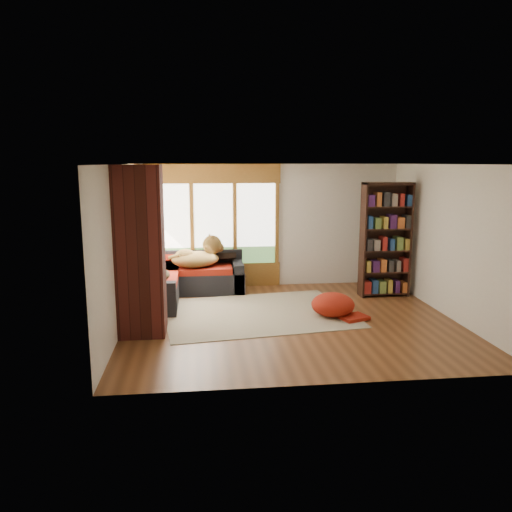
{
  "coord_description": "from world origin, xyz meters",
  "views": [
    {
      "loc": [
        -1.5,
        -7.98,
        2.63
      ],
      "look_at": [
        -0.48,
        0.89,
        0.95
      ],
      "focal_mm": 35.0,
      "sensor_mm": 36.0,
      "label": 1
    }
  ],
  "objects_px": {
    "area_rug": "(257,313)",
    "dog_brindle": "(156,270)",
    "pouf": "(333,304)",
    "brick_chimney": "(140,251)",
    "bookshelf": "(386,240)",
    "sectional_sofa": "(177,282)",
    "dog_tan": "(199,254)"
  },
  "relations": [
    {
      "from": "bookshelf",
      "to": "dog_tan",
      "type": "relative_size",
      "value": 2.04
    },
    {
      "from": "sectional_sofa",
      "to": "dog_tan",
      "type": "relative_size",
      "value": 1.99
    },
    {
      "from": "brick_chimney",
      "to": "bookshelf",
      "type": "distance_m",
      "value": 4.85
    },
    {
      "from": "pouf",
      "to": "dog_tan",
      "type": "distance_m",
      "value": 2.97
    },
    {
      "from": "area_rug",
      "to": "dog_tan",
      "type": "distance_m",
      "value": 1.97
    },
    {
      "from": "brick_chimney",
      "to": "area_rug",
      "type": "height_order",
      "value": "brick_chimney"
    },
    {
      "from": "brick_chimney",
      "to": "area_rug",
      "type": "relative_size",
      "value": 0.81
    },
    {
      "from": "bookshelf",
      "to": "dog_brindle",
      "type": "distance_m",
      "value": 4.46
    },
    {
      "from": "area_rug",
      "to": "pouf",
      "type": "distance_m",
      "value": 1.34
    },
    {
      "from": "area_rug",
      "to": "dog_tan",
      "type": "relative_size",
      "value": 2.91
    },
    {
      "from": "sectional_sofa",
      "to": "bookshelf",
      "type": "distance_m",
      "value": 4.19
    },
    {
      "from": "sectional_sofa",
      "to": "dog_brindle",
      "type": "xyz_separation_m",
      "value": [
        -0.33,
        -0.79,
        0.43
      ]
    },
    {
      "from": "brick_chimney",
      "to": "pouf",
      "type": "bearing_deg",
      "value": 9.02
    },
    {
      "from": "area_rug",
      "to": "bookshelf",
      "type": "bearing_deg",
      "value": 18.83
    },
    {
      "from": "dog_tan",
      "to": "dog_brindle",
      "type": "distance_m",
      "value": 1.3
    },
    {
      "from": "area_rug",
      "to": "dog_tan",
      "type": "xyz_separation_m",
      "value": [
        -0.99,
        1.5,
        0.81
      ]
    },
    {
      "from": "brick_chimney",
      "to": "dog_brindle",
      "type": "relative_size",
      "value": 3.32
    },
    {
      "from": "sectional_sofa",
      "to": "bookshelf",
      "type": "height_order",
      "value": "bookshelf"
    },
    {
      "from": "dog_tan",
      "to": "dog_brindle",
      "type": "height_order",
      "value": "dog_tan"
    },
    {
      "from": "brick_chimney",
      "to": "dog_tan",
      "type": "bearing_deg",
      "value": 68.79
    },
    {
      "from": "sectional_sofa",
      "to": "pouf",
      "type": "distance_m",
      "value": 3.14
    },
    {
      "from": "brick_chimney",
      "to": "bookshelf",
      "type": "height_order",
      "value": "brick_chimney"
    },
    {
      "from": "dog_tan",
      "to": "dog_brindle",
      "type": "bearing_deg",
      "value": -139.27
    },
    {
      "from": "brick_chimney",
      "to": "bookshelf",
      "type": "xyz_separation_m",
      "value": [
        4.54,
        1.71,
        -0.17
      ]
    },
    {
      "from": "area_rug",
      "to": "dog_brindle",
      "type": "height_order",
      "value": "dog_brindle"
    },
    {
      "from": "pouf",
      "to": "dog_brindle",
      "type": "height_order",
      "value": "dog_brindle"
    },
    {
      "from": "bookshelf",
      "to": "dog_tan",
      "type": "distance_m",
      "value": 3.71
    },
    {
      "from": "pouf",
      "to": "brick_chimney",
      "type": "bearing_deg",
      "value": -170.98
    },
    {
      "from": "bookshelf",
      "to": "pouf",
      "type": "bearing_deg",
      "value": -138.52
    },
    {
      "from": "dog_brindle",
      "to": "dog_tan",
      "type": "bearing_deg",
      "value": -53.77
    },
    {
      "from": "area_rug",
      "to": "bookshelf",
      "type": "xyz_separation_m",
      "value": [
        2.66,
        0.91,
        1.12
      ]
    },
    {
      "from": "dog_tan",
      "to": "dog_brindle",
      "type": "relative_size",
      "value": 1.41
    }
  ]
}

